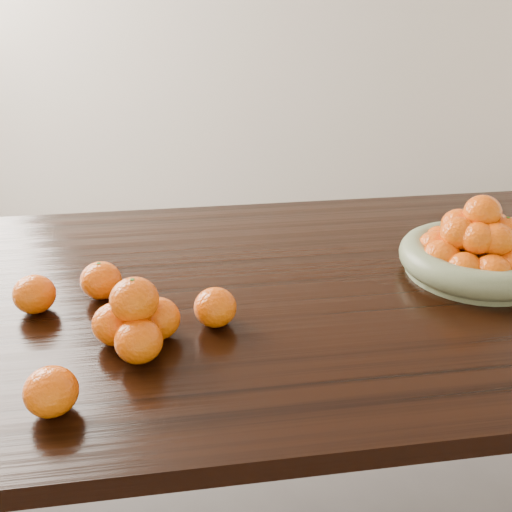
{
  "coord_description": "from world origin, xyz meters",
  "views": [
    {
      "loc": [
        -0.1,
        -1.07,
        1.34
      ],
      "look_at": [
        0.05,
        -0.02,
        0.83
      ],
      "focal_mm": 40.0,
      "sensor_mm": 36.0,
      "label": 1
    }
  ],
  "objects": [
    {
      "name": "loose_orange_1",
      "position": [
        -0.31,
        -0.35,
        0.79
      ],
      "size": [
        0.08,
        0.08,
        0.08
      ],
      "primitive_type": "ellipsoid",
      "color": "#EA6207",
      "rests_on": "dining_table"
    },
    {
      "name": "fruit_bowl",
      "position": [
        0.54,
        -0.02,
        0.8
      ],
      "size": [
        0.33,
        0.33,
        0.18
      ],
      "rotation": [
        0.0,
        0.0,
        -0.01
      ],
      "color": "gray",
      "rests_on": "dining_table"
    },
    {
      "name": "loose_orange_2",
      "position": [
        -0.05,
        -0.14,
        0.79
      ],
      "size": [
        0.08,
        0.08,
        0.08
      ],
      "primitive_type": "ellipsoid",
      "color": "#EA6207",
      "rests_on": "dining_table"
    },
    {
      "name": "loose_orange_3",
      "position": [
        -0.4,
        -0.04,
        0.79
      ],
      "size": [
        0.08,
        0.08,
        0.08
      ],
      "primitive_type": "ellipsoid",
      "color": "#EA6207",
      "rests_on": "dining_table"
    },
    {
      "name": "loose_orange_0",
      "position": [
        -0.27,
        -0.0,
        0.79
      ],
      "size": [
        0.08,
        0.08,
        0.08
      ],
      "primitive_type": "ellipsoid",
      "color": "#EA6207",
      "rests_on": "dining_table"
    },
    {
      "name": "dining_table",
      "position": [
        0.0,
        0.0,
        0.66
      ],
      "size": [
        2.0,
        1.0,
        0.75
      ],
      "color": "black",
      "rests_on": "ground"
    },
    {
      "name": "orange_pyramid",
      "position": [
        -0.19,
        -0.2,
        0.8
      ],
      "size": [
        0.16,
        0.15,
        0.14
      ],
      "rotation": [
        0.0,
        0.0,
        0.1
      ],
      "color": "#EA6207",
      "rests_on": "dining_table"
    }
  ]
}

